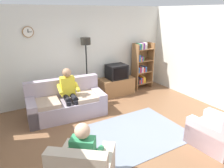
% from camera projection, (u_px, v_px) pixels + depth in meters
% --- Properties ---
extents(ground_plane, '(12.00, 12.00, 0.00)m').
position_uv_depth(ground_plane, '(133.00, 135.00, 4.55)').
color(ground_plane, brown).
extents(back_wall_assembly, '(6.20, 0.17, 2.70)m').
position_uv_depth(back_wall_assembly, '(83.00, 53.00, 6.28)').
color(back_wall_assembly, silver).
rests_on(back_wall_assembly, ground_plane).
extents(right_wall, '(0.12, 5.80, 2.70)m').
position_uv_depth(right_wall, '(224.00, 60.00, 5.47)').
color(right_wall, silver).
rests_on(right_wall, ground_plane).
extents(couch, '(1.97, 1.05, 0.90)m').
position_uv_depth(couch, '(66.00, 104.00, 5.34)').
color(couch, '#A899A8').
rests_on(couch, ground_plane).
extents(tv_stand, '(1.10, 0.56, 0.53)m').
position_uv_depth(tv_stand, '(116.00, 86.00, 6.74)').
color(tv_stand, olive).
rests_on(tv_stand, ground_plane).
extents(tv, '(0.60, 0.49, 0.44)m').
position_uv_depth(tv, '(117.00, 72.00, 6.56)').
color(tv, black).
rests_on(tv, tv_stand).
extents(bookshelf, '(0.68, 0.36, 1.59)m').
position_uv_depth(bookshelf, '(141.00, 65.00, 7.11)').
color(bookshelf, olive).
rests_on(bookshelf, ground_plane).
extents(floor_lamp, '(0.28, 0.28, 1.85)m').
position_uv_depth(floor_lamp, '(86.00, 52.00, 5.98)').
color(floor_lamp, black).
rests_on(floor_lamp, ground_plane).
extents(armchair_near_bookshelf, '(0.87, 0.94, 0.90)m').
position_uv_depth(armchair_near_bookshelf, '(217.00, 133.00, 4.10)').
color(armchair_near_bookshelf, beige).
rests_on(armchair_near_bookshelf, ground_plane).
extents(area_rug, '(2.20, 1.70, 0.01)m').
position_uv_depth(area_rug, '(135.00, 133.00, 4.61)').
color(area_rug, slate).
rests_on(area_rug, ground_plane).
extents(person_on_couch, '(0.54, 0.56, 1.24)m').
position_uv_depth(person_on_couch, '(69.00, 90.00, 5.15)').
color(person_on_couch, yellow).
rests_on(person_on_couch, ground_plane).
extents(person_in_left_armchair, '(0.62, 0.64, 1.12)m').
position_uv_depth(person_in_left_armchair, '(85.00, 152.00, 3.06)').
color(person_in_left_armchair, '#338C59').
rests_on(person_in_left_armchair, ground_plane).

